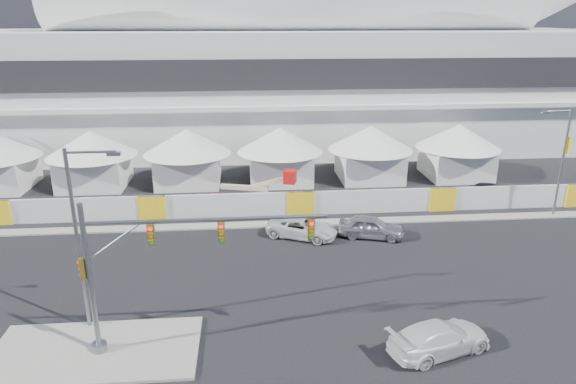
{
  "coord_description": "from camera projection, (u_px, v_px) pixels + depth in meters",
  "views": [
    {
      "loc": [
        1.57,
        -24.91,
        15.51
      ],
      "look_at": [
        4.57,
        10.0,
        3.56
      ],
      "focal_mm": 32.0,
      "sensor_mm": 36.0,
      "label": 1
    }
  ],
  "objects": [
    {
      "name": "tent_row",
      "position": [
        234.0,
        151.0,
        50.03
      ],
      "size": [
        53.4,
        8.4,
        5.4
      ],
      "color": "white",
      "rests_on": "ground"
    },
    {
      "name": "stadium",
      "position": [
        299.0,
        68.0,
        65.16
      ],
      "size": [
        80.0,
        24.8,
        21.98
      ],
      "color": "silver",
      "rests_on": "ground"
    },
    {
      "name": "sedan_silver",
      "position": [
        371.0,
        227.0,
        37.95
      ],
      "size": [
        3.17,
        5.13,
        1.63
      ],
      "primitive_type": "imported",
      "rotation": [
        0.0,
        0.0,
        1.29
      ],
      "color": "#ADADB2",
      "rests_on": "ground"
    },
    {
      "name": "traffic_mast",
      "position": [
        142.0,
        269.0,
        23.78
      ],
      "size": [
        11.4,
        0.74,
        7.62
      ],
      "color": "slate",
      "rests_on": "median_island"
    },
    {
      "name": "streetlight_median",
      "position": [
        81.0,
        229.0,
        25.26
      ],
      "size": [
        2.65,
        0.27,
        9.57
      ],
      "color": "slate",
      "rests_on": "median_island"
    },
    {
      "name": "pickup_near",
      "position": [
        440.0,
        338.0,
        24.9
      ],
      "size": [
        3.66,
        5.68,
        1.53
      ],
      "primitive_type": "imported",
      "rotation": [
        0.0,
        0.0,
        1.88
      ],
      "color": "silver",
      "rests_on": "ground"
    },
    {
      "name": "median_island",
      "position": [
        95.0,
        351.0,
        25.03
      ],
      "size": [
        10.0,
        5.0,
        0.15
      ],
      "primitive_type": "cube",
      "color": "gray",
      "rests_on": "ground"
    },
    {
      "name": "lot_car_b",
      "position": [
        492.0,
        191.0,
        45.97
      ],
      "size": [
        2.85,
        4.71,
        1.5
      ],
      "primitive_type": "imported",
      "rotation": [
        0.0,
        0.0,
        1.31
      ],
      "color": "black",
      "rests_on": "ground"
    },
    {
      "name": "streetlight_curb",
      "position": [
        561.0,
        155.0,
        40.65
      ],
      "size": [
        2.63,
        0.59,
        8.89
      ],
      "color": "gray",
      "rests_on": "ground"
    },
    {
      "name": "hoarding_fence",
      "position": [
        301.0,
        203.0,
        42.21
      ],
      "size": [
        70.0,
        0.25,
        2.0
      ],
      "primitive_type": "cube",
      "color": "silver",
      "rests_on": "ground"
    },
    {
      "name": "boom_lift",
      "position": [
        239.0,
        199.0,
        43.13
      ],
      "size": [
        7.79,
        2.68,
        3.84
      ],
      "rotation": [
        0.0,
        0.0,
        -0.27
      ],
      "color": "red",
      "rests_on": "ground"
    },
    {
      "name": "far_curb",
      "position": [
        474.0,
        217.0,
        41.76
      ],
      "size": [
        80.0,
        1.2,
        0.12
      ],
      "primitive_type": "cube",
      "color": "gray",
      "rests_on": "ground"
    },
    {
      "name": "pickup_curb",
      "position": [
        302.0,
        228.0,
        38.03
      ],
      "size": [
        4.34,
        5.77,
        1.46
      ],
      "primitive_type": "imported",
      "rotation": [
        0.0,
        0.0,
        1.15
      ],
      "color": "silver",
      "rests_on": "ground"
    },
    {
      "name": "ground",
      "position": [
        221.0,
        313.0,
        28.37
      ],
      "size": [
        160.0,
        160.0,
        0.0
      ],
      "primitive_type": "plane",
      "color": "black",
      "rests_on": "ground"
    }
  ]
}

